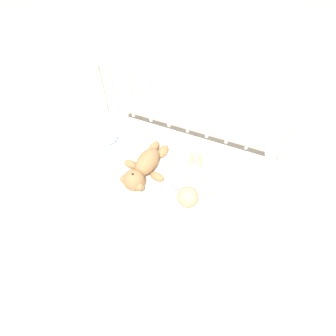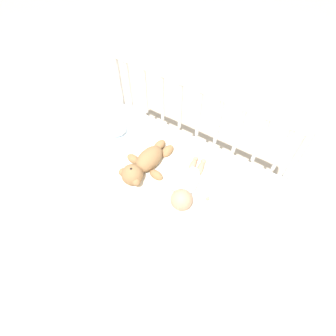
# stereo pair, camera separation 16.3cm
# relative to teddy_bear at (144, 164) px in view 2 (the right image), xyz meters

# --- Properties ---
(ground_plane) EXTENTS (12.00, 12.00, 0.00)m
(ground_plane) POSITION_rel_teddy_bear_xyz_m (0.13, 0.04, -0.51)
(ground_plane) COLOR tan
(crib_mattress) EXTENTS (1.18, 0.63, 0.46)m
(crib_mattress) POSITION_rel_teddy_bear_xyz_m (0.13, 0.04, -0.28)
(crib_mattress) COLOR silver
(crib_mattress) RESTS_ON ground_plane
(crib_rail) EXTENTS (1.18, 0.04, 0.84)m
(crib_rail) POSITION_rel_teddy_bear_xyz_m (0.13, 0.38, 0.08)
(crib_rail) COLOR beige
(crib_rail) RESTS_ON ground_plane
(blanket) EXTENTS (0.73, 0.48, 0.01)m
(blanket) POSITION_rel_teddy_bear_xyz_m (0.14, 0.04, -0.05)
(blanket) COLOR silver
(blanket) RESTS_ON crib_mattress
(teddy_bear) EXTENTS (0.26, 0.37, 0.12)m
(teddy_bear) POSITION_rel_teddy_bear_xyz_m (0.00, 0.00, 0.00)
(teddy_bear) COLOR olive
(teddy_bear) RESTS_ON crib_mattress
(baby) EXTENTS (0.28, 0.37, 0.12)m
(baby) POSITION_rel_teddy_bear_xyz_m (0.27, -0.00, -0.01)
(baby) COLOR white
(baby) RESTS_ON crib_mattress
(small_pillow) EXTENTS (0.22, 0.14, 0.06)m
(small_pillow) POSITION_rel_teddy_bear_xyz_m (-0.35, 0.14, -0.02)
(small_pillow) COLOR white
(small_pillow) RESTS_ON crib_mattress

